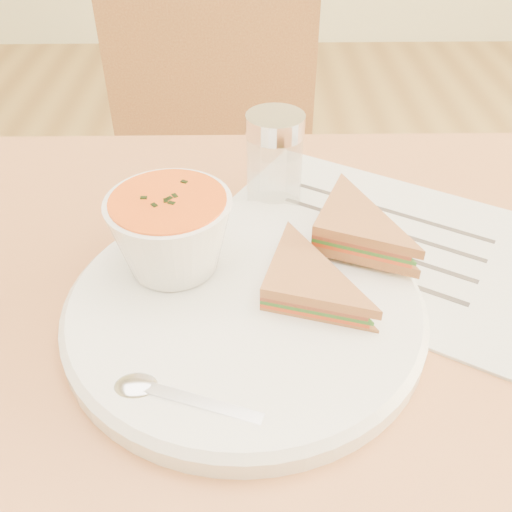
{
  "coord_description": "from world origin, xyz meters",
  "views": [
    {
      "loc": [
        -0.05,
        -0.34,
        1.1
      ],
      "look_at": [
        -0.05,
        0.03,
        0.8
      ],
      "focal_mm": 40.0,
      "sensor_mm": 36.0,
      "label": 1
    }
  ],
  "objects_px": {
    "plate": "(245,309)",
    "soup_bowl": "(172,237)",
    "chair_far": "(211,192)",
    "condiment_shaker": "(274,163)"
  },
  "relations": [
    {
      "from": "plate",
      "to": "soup_bowl",
      "type": "distance_m",
      "value": 0.09
    },
    {
      "from": "chair_far",
      "to": "plate",
      "type": "distance_m",
      "value": 0.67
    },
    {
      "from": "soup_bowl",
      "to": "condiment_shaker",
      "type": "distance_m",
      "value": 0.16
    },
    {
      "from": "plate",
      "to": "soup_bowl",
      "type": "bearing_deg",
      "value": 144.95
    },
    {
      "from": "condiment_shaker",
      "to": "chair_far",
      "type": "bearing_deg",
      "value": 102.77
    },
    {
      "from": "condiment_shaker",
      "to": "soup_bowl",
      "type": "bearing_deg",
      "value": -127.18
    },
    {
      "from": "chair_far",
      "to": "soup_bowl",
      "type": "height_order",
      "value": "chair_far"
    },
    {
      "from": "plate",
      "to": "chair_far",
      "type": "bearing_deg",
      "value": 96.42
    },
    {
      "from": "plate",
      "to": "condiment_shaker",
      "type": "xyz_separation_m",
      "value": [
        0.03,
        0.17,
        0.05
      ]
    },
    {
      "from": "chair_far",
      "to": "soup_bowl",
      "type": "relative_size",
      "value": 9.09
    }
  ]
}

